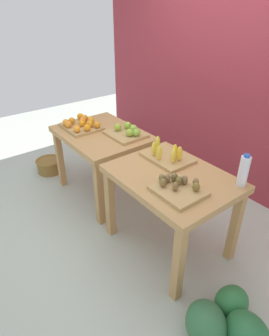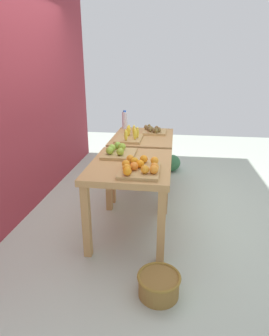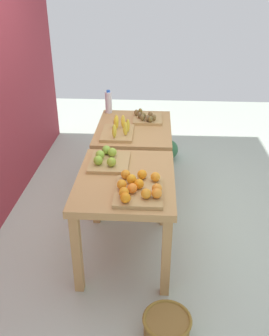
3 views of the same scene
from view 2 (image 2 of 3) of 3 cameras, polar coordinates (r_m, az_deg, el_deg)
The scene contains 11 objects.
ground_plane at distance 3.67m, azimuth 0.62°, elevation -7.79°, with size 8.00×8.00×0.00m, color #B0BDAC.
back_wall at distance 3.67m, azimuth -21.53°, elevation 15.42°, with size 4.40×0.12×3.00m, color maroon.
display_table_left at distance 2.88m, azimuth -0.75°, elevation -1.16°, with size 1.04×0.80×0.79m.
display_table_right at distance 3.94m, azimuth 1.71°, elevation 4.74°, with size 1.04×0.80×0.79m.
orange_bin at distance 2.59m, azimuth 1.00°, elevation 0.11°, with size 0.45×0.36×0.11m.
apple_bin at distance 3.08m, azimuth -3.27°, elevation 3.26°, with size 0.40×0.34×0.11m.
banana_crate at distance 3.70m, azimuth -0.93°, elevation 6.26°, with size 0.44×0.32×0.17m.
kiwi_bin at distance 4.08m, azimuth 3.88°, elevation 7.42°, with size 0.37×0.33×0.10m.
water_bottle at distance 4.34m, azimuth -1.96°, elevation 9.54°, with size 0.08×0.08×0.27m.
watermelon_pile at distance 4.93m, azimuth 5.92°, elevation 1.33°, with size 0.65×0.65×0.28m.
wicker_basket at distance 2.42m, azimuth 4.86°, elevation -22.13°, with size 0.34×0.34×0.18m.
Camera 2 is at (-3.21, -0.41, 1.72)m, focal length 30.55 mm.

